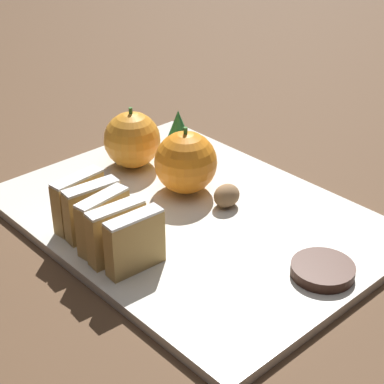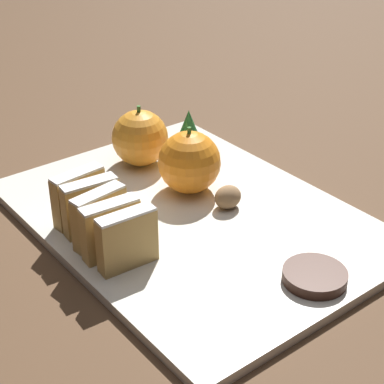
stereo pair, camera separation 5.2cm
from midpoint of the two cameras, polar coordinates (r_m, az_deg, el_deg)
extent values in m
plane|color=#513823|center=(0.78, 1.91, -2.72)|extent=(6.00, 6.00, 0.00)
cube|color=silver|center=(0.78, 1.92, -2.34)|extent=(0.33, 0.45, 0.01)
cube|color=tan|center=(0.67, -3.56, -4.41)|extent=(0.07, 0.02, 0.06)
cube|color=white|center=(0.65, -3.64, -2.06)|extent=(0.06, 0.02, 0.00)
cube|color=tan|center=(0.69, -5.06, -3.48)|extent=(0.07, 0.02, 0.06)
cube|color=white|center=(0.67, -5.18, -1.17)|extent=(0.06, 0.02, 0.00)
cube|color=tan|center=(0.71, -6.12, -2.46)|extent=(0.07, 0.03, 0.06)
cube|color=white|center=(0.69, -6.27, -0.19)|extent=(0.07, 0.03, 0.00)
cube|color=tan|center=(0.73, -6.96, -1.43)|extent=(0.07, 0.02, 0.06)
cube|color=white|center=(0.71, -7.12, 0.79)|extent=(0.07, 0.02, 0.00)
cube|color=tan|center=(0.75, -8.06, -0.57)|extent=(0.07, 0.02, 0.06)
cube|color=white|center=(0.74, -8.24, 1.60)|extent=(0.07, 0.02, 0.00)
sphere|color=orange|center=(0.80, 1.62, 2.63)|extent=(0.08, 0.08, 0.08)
cylinder|color=#38702D|center=(0.79, 1.66, 5.40)|extent=(0.01, 0.01, 0.01)
sphere|color=orange|center=(0.87, -2.94, 4.80)|extent=(0.08, 0.08, 0.08)
cylinder|color=#38702D|center=(0.86, -3.01, 7.31)|extent=(0.00, 0.01, 0.01)
ellipsoid|color=#8E6B47|center=(0.78, 5.11, -0.48)|extent=(0.03, 0.03, 0.03)
cylinder|color=#381E14|center=(0.68, 13.05, -7.35)|extent=(0.07, 0.07, 0.01)
cone|color=#23662D|center=(0.93, 1.32, 5.71)|extent=(0.04, 0.04, 0.05)
camera|label=1|loc=(0.03, -88.03, 1.13)|focal=60.00mm
camera|label=2|loc=(0.03, 91.97, -1.13)|focal=60.00mm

